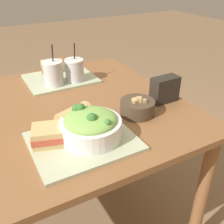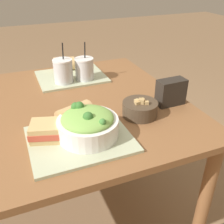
{
  "view_description": "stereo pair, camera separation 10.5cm",
  "coord_description": "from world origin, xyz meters",
  "px_view_note": "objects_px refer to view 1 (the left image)",
  "views": [
    {
      "loc": [
        -0.23,
        -1.05,
        1.35
      ],
      "look_at": [
        0.21,
        -0.25,
        0.83
      ],
      "focal_mm": 42.0,
      "sensor_mm": 36.0,
      "label": 1
    },
    {
      "loc": [
        -0.13,
        -1.1,
        1.35
      ],
      "look_at": [
        0.21,
        -0.25,
        0.83
      ],
      "focal_mm": 42.0,
      "sensor_mm": 36.0,
      "label": 2
    }
  ],
  "objects_px": {
    "soup_bowl": "(137,107)",
    "drink_cup_dark": "(53,74)",
    "salad_bowl": "(91,125)",
    "baguette_near": "(75,116)",
    "baguette_far": "(52,66)",
    "sandwich_near": "(50,135)",
    "chip_bag": "(165,89)",
    "drink_cup_red": "(74,71)"
  },
  "relations": [
    {
      "from": "soup_bowl",
      "to": "drink_cup_dark",
      "type": "distance_m",
      "value": 0.52
    },
    {
      "from": "salad_bowl",
      "to": "drink_cup_dark",
      "type": "height_order",
      "value": "drink_cup_dark"
    },
    {
      "from": "baguette_near",
      "to": "baguette_far",
      "type": "bearing_deg",
      "value": -29.81
    },
    {
      "from": "soup_bowl",
      "to": "sandwich_near",
      "type": "bearing_deg",
      "value": -174.52
    },
    {
      "from": "baguette_near",
      "to": "chip_bag",
      "type": "distance_m",
      "value": 0.46
    },
    {
      "from": "drink_cup_red",
      "to": "chip_bag",
      "type": "xyz_separation_m",
      "value": [
        0.29,
        -0.42,
        -0.01
      ]
    },
    {
      "from": "soup_bowl",
      "to": "chip_bag",
      "type": "distance_m",
      "value": 0.19
    },
    {
      "from": "baguette_near",
      "to": "drink_cup_red",
      "type": "height_order",
      "value": "drink_cup_red"
    },
    {
      "from": "sandwich_near",
      "to": "drink_cup_dark",
      "type": "relative_size",
      "value": 0.7
    },
    {
      "from": "baguette_near",
      "to": "drink_cup_red",
      "type": "distance_m",
      "value": 0.47
    },
    {
      "from": "soup_bowl",
      "to": "baguette_near",
      "type": "xyz_separation_m",
      "value": [
        -0.28,
        0.03,
        0.02
      ]
    },
    {
      "from": "baguette_far",
      "to": "drink_cup_red",
      "type": "relative_size",
      "value": 0.67
    },
    {
      "from": "sandwich_near",
      "to": "baguette_far",
      "type": "xyz_separation_m",
      "value": [
        0.23,
        0.69,
        0.01
      ]
    },
    {
      "from": "baguette_near",
      "to": "drink_cup_dark",
      "type": "relative_size",
      "value": 0.75
    },
    {
      "from": "baguette_far",
      "to": "soup_bowl",
      "type": "bearing_deg",
      "value": -151.87
    },
    {
      "from": "sandwich_near",
      "to": "drink_cup_red",
      "type": "xyz_separation_m",
      "value": [
        0.3,
        0.5,
        0.02
      ]
    },
    {
      "from": "salad_bowl",
      "to": "baguette_far",
      "type": "height_order",
      "value": "salad_bowl"
    },
    {
      "from": "drink_cup_dark",
      "to": "chip_bag",
      "type": "relative_size",
      "value": 1.61
    },
    {
      "from": "salad_bowl",
      "to": "chip_bag",
      "type": "relative_size",
      "value": 1.7
    },
    {
      "from": "sandwich_near",
      "to": "drink_cup_red",
      "type": "relative_size",
      "value": 0.73
    },
    {
      "from": "sandwich_near",
      "to": "chip_bag",
      "type": "height_order",
      "value": "chip_bag"
    },
    {
      "from": "chip_bag",
      "to": "baguette_near",
      "type": "bearing_deg",
      "value": 179.82
    },
    {
      "from": "baguette_far",
      "to": "chip_bag",
      "type": "bearing_deg",
      "value": -136.61
    },
    {
      "from": "soup_bowl",
      "to": "drink_cup_red",
      "type": "height_order",
      "value": "drink_cup_red"
    },
    {
      "from": "salad_bowl",
      "to": "baguette_near",
      "type": "xyz_separation_m",
      "value": [
        -0.02,
        0.11,
        -0.01
      ]
    },
    {
      "from": "drink_cup_dark",
      "to": "chip_bag",
      "type": "height_order",
      "value": "drink_cup_dark"
    },
    {
      "from": "drink_cup_red",
      "to": "baguette_far",
      "type": "bearing_deg",
      "value": 109.97
    },
    {
      "from": "baguette_near",
      "to": "salad_bowl",
      "type": "bearing_deg",
      "value": 168.87
    },
    {
      "from": "soup_bowl",
      "to": "chip_bag",
      "type": "height_order",
      "value": "chip_bag"
    },
    {
      "from": "baguette_far",
      "to": "drink_cup_dark",
      "type": "distance_m",
      "value": 0.2
    },
    {
      "from": "salad_bowl",
      "to": "chip_bag",
      "type": "height_order",
      "value": "salad_bowl"
    },
    {
      "from": "salad_bowl",
      "to": "baguette_far",
      "type": "xyz_separation_m",
      "value": [
        0.08,
        0.73,
        -0.01
      ]
    },
    {
      "from": "baguette_far",
      "to": "sandwich_near",
      "type": "bearing_deg",
      "value": 174.81
    },
    {
      "from": "sandwich_near",
      "to": "chip_bag",
      "type": "distance_m",
      "value": 0.59
    },
    {
      "from": "sandwich_near",
      "to": "chip_bag",
      "type": "xyz_separation_m",
      "value": [
        0.59,
        0.08,
        0.02
      ]
    },
    {
      "from": "soup_bowl",
      "to": "drink_cup_red",
      "type": "xyz_separation_m",
      "value": [
        -0.11,
        0.46,
        0.03
      ]
    },
    {
      "from": "sandwich_near",
      "to": "baguette_far",
      "type": "relative_size",
      "value": 1.09
    },
    {
      "from": "baguette_far",
      "to": "chip_bag",
      "type": "distance_m",
      "value": 0.71
    },
    {
      "from": "sandwich_near",
      "to": "baguette_far",
      "type": "bearing_deg",
      "value": 88.74
    },
    {
      "from": "salad_bowl",
      "to": "drink_cup_dark",
      "type": "distance_m",
      "value": 0.55
    },
    {
      "from": "salad_bowl",
      "to": "sandwich_near",
      "type": "height_order",
      "value": "salad_bowl"
    },
    {
      "from": "baguette_near",
      "to": "soup_bowl",
      "type": "bearing_deg",
      "value": -116.67
    }
  ]
}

